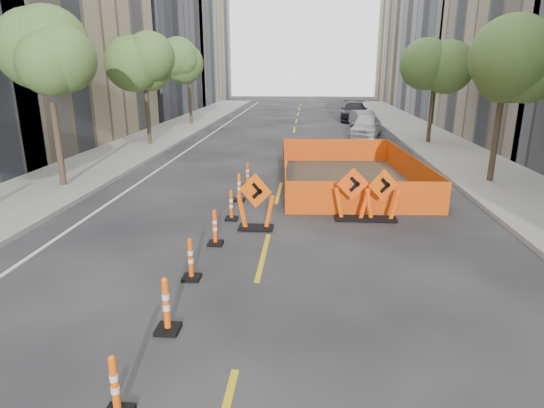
# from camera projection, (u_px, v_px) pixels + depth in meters

# --- Properties ---
(ground_plane) EXTENTS (140.00, 140.00, 0.00)m
(ground_plane) POSITION_uv_depth(u_px,v_px,m) (240.00, 351.00, 7.54)
(ground_plane) COLOR black
(sidewalk_left) EXTENTS (4.00, 90.00, 0.15)m
(sidewalk_left) POSITION_uv_depth(u_px,v_px,m) (75.00, 175.00, 19.66)
(sidewalk_left) COLOR gray
(sidewalk_left) RESTS_ON ground
(sidewalk_right) EXTENTS (4.00, 90.00, 0.15)m
(sidewalk_right) POSITION_uv_depth(u_px,v_px,m) (505.00, 182.00, 18.29)
(sidewalk_right) COLOR gray
(sidewalk_right) RESTS_ON ground
(bld_left_d) EXTENTS (12.00, 16.00, 14.00)m
(bld_left_d) POSITION_uv_depth(u_px,v_px,m) (125.00, 41.00, 44.23)
(bld_left_d) COLOR #4C4C51
(bld_left_d) RESTS_ON ground
(bld_left_e) EXTENTS (12.00, 20.00, 20.00)m
(bld_left_e) POSITION_uv_depth(u_px,v_px,m) (172.00, 24.00, 59.02)
(bld_left_e) COLOR gray
(bld_left_e) RESTS_ON ground
(bld_right_d) EXTENTS (12.00, 18.00, 20.00)m
(bld_right_d) POSITION_uv_depth(u_px,v_px,m) (485.00, 5.00, 41.75)
(bld_right_d) COLOR gray
(bld_right_d) RESTS_ON ground
(bld_right_e) EXTENTS (12.00, 14.00, 16.00)m
(bld_right_e) POSITION_uv_depth(u_px,v_px,m) (431.00, 40.00, 59.89)
(bld_right_e) COLOR tan
(bld_right_e) RESTS_ON ground
(tree_l_b) EXTENTS (2.80, 2.80, 5.95)m
(tree_l_b) POSITION_uv_depth(u_px,v_px,m) (48.00, 67.00, 16.42)
(tree_l_b) COLOR #382B1E
(tree_l_b) RESTS_ON ground
(tree_l_c) EXTENTS (2.80, 2.80, 5.95)m
(tree_l_c) POSITION_uv_depth(u_px,v_px,m) (144.00, 67.00, 25.96)
(tree_l_c) COLOR #382B1E
(tree_l_c) RESTS_ON ground
(tree_l_d) EXTENTS (2.80, 2.80, 5.95)m
(tree_l_d) POSITION_uv_depth(u_px,v_px,m) (189.00, 67.00, 35.51)
(tree_l_d) COLOR #382B1E
(tree_l_d) RESTS_ON ground
(tree_r_b) EXTENTS (2.80, 2.80, 5.95)m
(tree_r_b) POSITION_uv_depth(u_px,v_px,m) (506.00, 67.00, 17.06)
(tree_r_b) COLOR #382B1E
(tree_r_b) RESTS_ON ground
(tree_r_c) EXTENTS (2.80, 2.80, 5.95)m
(tree_r_c) POSITION_uv_depth(u_px,v_px,m) (435.00, 67.00, 26.60)
(tree_r_c) COLOR #382B1E
(tree_r_c) RESTS_ON ground
(channelizer_2) EXTENTS (0.37, 0.37, 0.95)m
(channelizer_2) POSITION_uv_depth(u_px,v_px,m) (115.00, 387.00, 5.99)
(channelizer_2) COLOR #F3530A
(channelizer_2) RESTS_ON ground
(channelizer_3) EXTENTS (0.42, 0.42, 1.05)m
(channelizer_3) POSITION_uv_depth(u_px,v_px,m) (166.00, 305.00, 7.96)
(channelizer_3) COLOR #FD530A
(channelizer_3) RESTS_ON ground
(channelizer_4) EXTENTS (0.38, 0.38, 0.97)m
(channelizer_4) POSITION_uv_depth(u_px,v_px,m) (191.00, 259.00, 9.96)
(channelizer_4) COLOR #E04D09
(channelizer_4) RESTS_ON ground
(channelizer_5) EXTENTS (0.39, 0.39, 0.98)m
(channelizer_5) POSITION_uv_depth(u_px,v_px,m) (215.00, 227.00, 11.93)
(channelizer_5) COLOR #FF4D0A
(channelizer_5) RESTS_ON ground
(channelizer_6) EXTENTS (0.38, 0.38, 0.96)m
(channelizer_6) POSITION_uv_depth(u_px,v_px,m) (231.00, 205.00, 13.91)
(channelizer_6) COLOR #D95709
(channelizer_6) RESTS_ON ground
(channelizer_7) EXTENTS (0.39, 0.39, 0.99)m
(channelizer_7) POSITION_uv_depth(u_px,v_px,m) (239.00, 187.00, 15.90)
(channelizer_7) COLOR #FF620A
(channelizer_7) RESTS_ON ground
(channelizer_8) EXTENTS (0.38, 0.38, 0.95)m
(channelizer_8) POSITION_uv_depth(u_px,v_px,m) (248.00, 174.00, 17.88)
(channelizer_8) COLOR #E94009
(channelizer_8) RESTS_ON ground
(chevron_sign_left) EXTENTS (1.28, 1.01, 1.67)m
(chevron_sign_left) POSITION_uv_depth(u_px,v_px,m) (256.00, 202.00, 12.99)
(chevron_sign_left) COLOR #FA590A
(chevron_sign_left) RESTS_ON ground
(chevron_sign_center) EXTENTS (1.21, 0.86, 1.65)m
(chevron_sign_center) POSITION_uv_depth(u_px,v_px,m) (352.00, 194.00, 13.81)
(chevron_sign_center) COLOR #FA490A
(chevron_sign_center) RESTS_ON ground
(chevron_sign_right) EXTENTS (1.24, 0.97, 1.62)m
(chevron_sign_right) POSITION_uv_depth(u_px,v_px,m) (382.00, 195.00, 13.75)
(chevron_sign_right) COLOR #FB530A
(chevron_sign_right) RESTS_ON ground
(safety_fence) EXTENTS (5.69, 9.08, 1.10)m
(safety_fence) POSITION_uv_depth(u_px,v_px,m) (348.00, 169.00, 18.57)
(safety_fence) COLOR #FC520D
(safety_fence) RESTS_ON ground
(parked_car_near) EXTENTS (2.76, 4.71, 1.50)m
(parked_car_near) POSITION_uv_depth(u_px,v_px,m) (366.00, 126.00, 30.40)
(parked_car_near) COLOR #AFAFB1
(parked_car_near) RESTS_ON ground
(parked_car_mid) EXTENTS (2.07, 4.25, 1.34)m
(parked_car_mid) POSITION_uv_depth(u_px,v_px,m) (364.00, 120.00, 35.02)
(parked_car_mid) COLOR gray
(parked_car_mid) RESTS_ON ground
(parked_car_far) EXTENTS (2.81, 5.79, 1.62)m
(parked_car_far) POSITION_uv_depth(u_px,v_px,m) (354.00, 111.00, 40.18)
(parked_car_far) COLOR black
(parked_car_far) RESTS_ON ground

